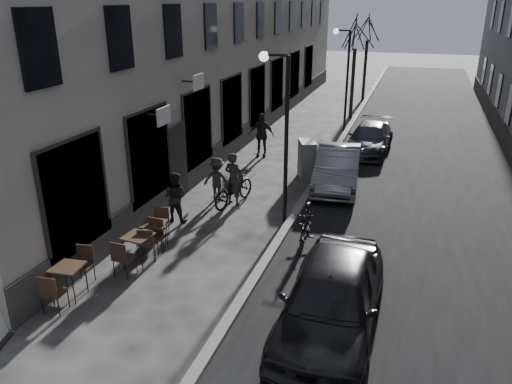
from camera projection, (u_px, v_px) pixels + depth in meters
The scene contains 20 objects.
ground at pixel (208, 339), 10.12m from camera, with size 120.00×120.00×0.00m, color #363331.
road at pixel (420, 147), 23.19m from camera, with size 7.30×60.00×0.00m, color black.
kerb at pixel (342, 139), 24.22m from camera, with size 0.25×60.00×0.12m, color gray.
streetlamp_near at pixel (281, 121), 14.35m from camera, with size 0.90×0.28×5.09m.
streetlamp_far at pixel (344, 69), 24.98m from camera, with size 0.90×0.28×5.09m.
tree_near at pixel (356, 34), 27.07m from camera, with size 2.40×2.40×5.70m.
tree_far at pixel (368, 28), 32.39m from camera, with size 2.40×2.40×5.70m.
bistro_set_a at pixel (69, 278), 11.39m from camera, with size 0.72×1.64×0.95m.
bistro_set_b at pixel (139, 247), 12.79m from camera, with size 0.73×1.69×0.98m.
bistro_set_c at pixel (154, 233), 13.60m from camera, with size 0.76×1.62×0.92m.
utility_cabinet at pixel (307, 160), 18.85m from camera, with size 0.55×1.00×1.50m, color slate.
bicycle at pixel (234, 189), 16.59m from camera, with size 0.73×2.08×1.09m, color black.
cyclist_rider at pixel (233, 179), 16.47m from camera, with size 0.65×0.43×1.79m, color #292724.
pedestrian_near at pixel (175, 197), 15.26m from camera, with size 0.76×0.59×1.57m, color black.
pedestrian_mid at pixel (217, 179), 16.83m from camera, with size 0.97×0.56×1.51m, color #2C2926.
pedestrian_far at pixel (261, 135), 21.56m from camera, with size 1.11×0.46×1.90m, color black.
car_near at pixel (331, 299), 10.06m from camera, with size 1.89×4.71×1.60m, color black.
car_mid at pixel (337, 167), 18.13m from camera, with size 1.52×4.36×1.44m, color gray.
car_far at pixel (369, 138), 22.26m from camera, with size 1.75×4.30×1.25m, color #363740.
moped at pixel (306, 225), 13.89m from camera, with size 0.52×1.84×1.11m, color black.
Camera 1 is at (3.52, -7.64, 6.46)m, focal length 35.00 mm.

